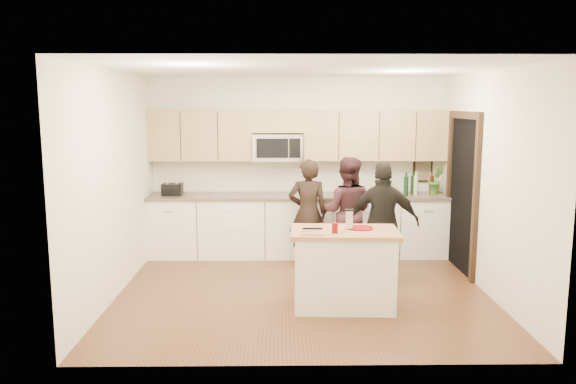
{
  "coord_description": "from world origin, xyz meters",
  "views": [
    {
      "loc": [
        -0.27,
        -6.68,
        2.3
      ],
      "look_at": [
        -0.17,
        0.35,
        1.19
      ],
      "focal_mm": 35.0,
      "sensor_mm": 36.0,
      "label": 1
    }
  ],
  "objects_px": {
    "toaster": "(172,189)",
    "woman_left": "(308,213)",
    "woman_center": "(347,212)",
    "woman_right": "(383,222)",
    "island": "(344,269)"
  },
  "relations": [
    {
      "from": "toaster",
      "to": "woman_right",
      "type": "xyz_separation_m",
      "value": [
        2.95,
        -1.28,
        -0.24
      ]
    },
    {
      "from": "woman_left",
      "to": "woman_center",
      "type": "xyz_separation_m",
      "value": [
        0.55,
        0.0,
        0.01
      ]
    },
    {
      "from": "island",
      "to": "woman_center",
      "type": "relative_size",
      "value": 0.78
    },
    {
      "from": "woman_center",
      "to": "woman_right",
      "type": "relative_size",
      "value": 1.0
    },
    {
      "from": "toaster",
      "to": "woman_right",
      "type": "bearing_deg",
      "value": -23.39
    },
    {
      "from": "woman_left",
      "to": "woman_right",
      "type": "distance_m",
      "value": 1.19
    },
    {
      "from": "island",
      "to": "toaster",
      "type": "relative_size",
      "value": 4.13
    },
    {
      "from": "toaster",
      "to": "woman_left",
      "type": "relative_size",
      "value": 0.19
    },
    {
      "from": "island",
      "to": "woman_center",
      "type": "bearing_deg",
      "value": 84.73
    },
    {
      "from": "woman_right",
      "to": "island",
      "type": "bearing_deg",
      "value": 63.67
    },
    {
      "from": "island",
      "to": "toaster",
      "type": "xyz_separation_m",
      "value": [
        -2.34,
        2.22,
        0.57
      ]
    },
    {
      "from": "woman_left",
      "to": "woman_center",
      "type": "distance_m",
      "value": 0.55
    },
    {
      "from": "island",
      "to": "woman_left",
      "type": "height_order",
      "value": "woman_left"
    },
    {
      "from": "island",
      "to": "woman_right",
      "type": "relative_size",
      "value": 0.78
    },
    {
      "from": "toaster",
      "to": "woman_center",
      "type": "height_order",
      "value": "woman_center"
    }
  ]
}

